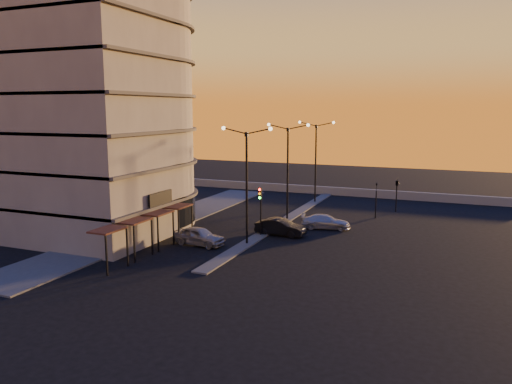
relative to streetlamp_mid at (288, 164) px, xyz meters
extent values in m
plane|color=black|center=(0.00, -10.00, -5.59)|extent=(120.00, 120.00, 0.00)
cube|color=#4A4A48|center=(-10.50, -6.00, -5.53)|extent=(5.00, 40.00, 0.12)
cube|color=#4A4A48|center=(0.00, 0.00, -5.53)|extent=(1.20, 36.00, 0.12)
cube|color=gray|center=(2.00, 16.00, -5.09)|extent=(44.00, 0.50, 1.00)
cylinder|color=slate|center=(-14.00, -8.00, 6.91)|extent=(14.00, 14.00, 25.00)
cube|color=slate|center=(-14.00, -13.00, 6.91)|extent=(14.00, 10.00, 25.00)
cylinder|color=black|center=(-14.00, -8.00, -3.99)|extent=(14.16, 14.16, 2.40)
cube|color=black|center=(-6.80, -12.00, -1.99)|extent=(0.15, 3.20, 1.20)
cylinder|color=black|center=(0.00, -10.00, -1.09)|extent=(0.18, 0.18, 9.00)
cube|color=black|center=(0.00, -10.00, 3.31)|extent=(0.25, 0.25, 0.35)
sphere|color=#FFE5B2|center=(-2.00, -10.00, 3.76)|extent=(0.32, 0.32, 0.32)
sphere|color=#FFE5B2|center=(2.00, -10.00, 3.76)|extent=(0.32, 0.32, 0.32)
cylinder|color=black|center=(0.00, 0.00, -1.09)|extent=(0.18, 0.18, 9.00)
cube|color=black|center=(0.00, 0.00, 3.31)|extent=(0.25, 0.25, 0.35)
sphere|color=#FFE5B2|center=(-2.00, 0.00, 3.76)|extent=(0.32, 0.32, 0.32)
sphere|color=#FFE5B2|center=(2.00, 0.00, 3.76)|extent=(0.32, 0.32, 0.32)
cylinder|color=black|center=(0.00, 10.00, -1.09)|extent=(0.18, 0.18, 9.00)
cube|color=black|center=(0.00, 10.00, 3.31)|extent=(0.25, 0.25, 0.35)
sphere|color=#FFE5B2|center=(-2.00, 10.00, 3.76)|extent=(0.32, 0.32, 0.32)
sphere|color=#FFE5B2|center=(2.00, 10.00, 3.76)|extent=(0.32, 0.32, 0.32)
cylinder|color=black|center=(0.00, -7.00, -3.99)|extent=(0.12, 0.12, 3.20)
cube|color=black|center=(0.00, -7.18, -1.84)|extent=(0.28, 0.16, 1.00)
sphere|color=#FF0C05|center=(0.00, -7.28, -1.49)|extent=(0.20, 0.20, 0.20)
sphere|color=orange|center=(0.00, -7.28, -1.84)|extent=(0.20, 0.20, 0.20)
sphere|color=#0CFF26|center=(0.00, -7.28, -2.19)|extent=(0.20, 0.20, 0.20)
cylinder|color=black|center=(8.00, 4.00, -4.19)|extent=(0.12, 0.12, 2.80)
imported|color=black|center=(8.00, 4.00, -2.39)|extent=(0.13, 0.16, 0.80)
cylinder|color=black|center=(9.50, 8.00, -4.19)|extent=(0.12, 0.12, 2.80)
imported|color=black|center=(9.50, 8.00, -2.39)|extent=(0.42, 1.99, 0.80)
imported|color=#9D9EA4|center=(-3.50, -11.64, -4.85)|extent=(4.46, 2.07, 1.48)
imported|color=black|center=(1.50, -6.13, -4.87)|extent=(4.46, 1.72, 1.45)
imported|color=silver|center=(4.50, -2.23, -4.95)|extent=(4.73, 2.72, 1.29)
camera|label=1|loc=(15.72, -45.91, 5.24)|focal=35.00mm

